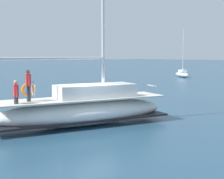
# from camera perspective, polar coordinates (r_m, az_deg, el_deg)

# --- Properties ---
(ground_plane) EXTENTS (400.00, 400.00, 0.00)m
(ground_plane) POSITION_cam_1_polar(r_m,az_deg,el_deg) (17.94, -3.79, -6.13)
(ground_plane) COLOR #284C66
(main_sailboat) EXTENTS (4.31, 9.89, 14.46)m
(main_sailboat) POSITION_cam_1_polar(r_m,az_deg,el_deg) (17.78, -4.80, -3.24)
(main_sailboat) COLOR white
(main_sailboat) RESTS_ON ground
(moored_cutter_left) EXTENTS (5.16, 3.76, 8.03)m
(moored_cutter_left) POSITION_cam_1_polar(r_m,az_deg,el_deg) (57.07, 12.00, 2.68)
(moored_cutter_left) COLOR white
(moored_cutter_left) RESTS_ON ground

